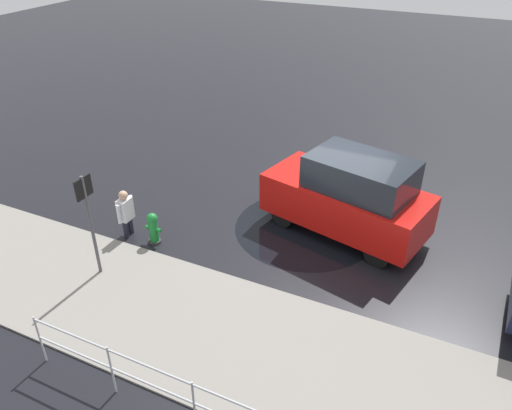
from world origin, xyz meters
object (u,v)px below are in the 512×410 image
(pedestrian, at_px, (126,211))
(sign_post, at_px, (89,212))
(moving_hatchback, at_px, (349,196))
(fire_hydrant, at_px, (153,228))

(pedestrian, bearing_deg, sign_post, 103.78)
(moving_hatchback, height_order, fire_hydrant, moving_hatchback)
(moving_hatchback, xyz_separation_m, fire_hydrant, (4.00, 2.38, -0.63))
(fire_hydrant, bearing_deg, sign_post, 74.69)
(fire_hydrant, height_order, pedestrian, pedestrian)
(moving_hatchback, xyz_separation_m, pedestrian, (4.76, 2.38, -0.34))
(moving_hatchback, distance_m, pedestrian, 5.33)
(fire_hydrant, xyz_separation_m, sign_post, (0.40, 1.47, 1.18))
(fire_hydrant, bearing_deg, moving_hatchback, -149.29)
(fire_hydrant, xyz_separation_m, pedestrian, (0.76, 0.00, 0.28))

